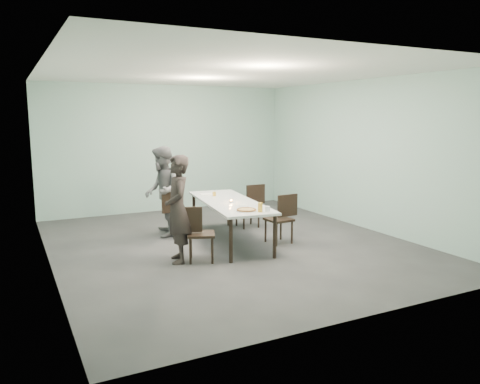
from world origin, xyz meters
name	(u,v)px	position (x,y,z in m)	size (l,w,h in m)	color
ground	(230,244)	(0.00, 0.00, 0.00)	(7.00, 7.00, 0.00)	#333335
room_shell	(230,130)	(0.00, 0.00, 2.03)	(6.02, 7.02, 3.01)	#98BFB6
table	(229,204)	(0.06, 0.16, 0.69)	(1.24, 2.70, 0.75)	white
chair_near_left	(196,230)	(-0.91, -0.66, 0.50)	(0.65, 0.55, 0.87)	black
chair_far_left	(178,210)	(-0.64, 0.94, 0.50)	(0.61, 0.42, 0.87)	black
chair_near_right	(282,215)	(0.90, -0.32, 0.50)	(0.63, 0.45, 0.87)	black
chair_far_right	(251,203)	(0.97, 1.04, 0.50)	(0.61, 0.42, 0.87)	black
diner_near	(178,209)	(-1.17, -0.57, 0.84)	(0.61, 0.40, 1.68)	black
diner_far	(162,191)	(-0.89, 1.12, 0.86)	(0.83, 0.65, 1.71)	slate
pizza	(246,210)	(-0.08, -0.78, 0.77)	(0.34, 0.34, 0.04)	white
side_plate	(243,205)	(0.09, -0.33, 0.76)	(0.18, 0.18, 0.01)	white
beer_glass	(260,207)	(0.08, -0.95, 0.82)	(0.08, 0.08, 0.15)	gold
water_tumbler	(267,209)	(0.19, -0.99, 0.80)	(0.08, 0.08, 0.09)	silver
tealight	(231,202)	(0.02, -0.01, 0.77)	(0.06, 0.06, 0.05)	silver
amber_tumbler	(214,194)	(0.04, 0.79, 0.79)	(0.07, 0.07, 0.08)	gold
menu	(208,194)	(0.02, 1.04, 0.75)	(0.30, 0.22, 0.01)	silver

